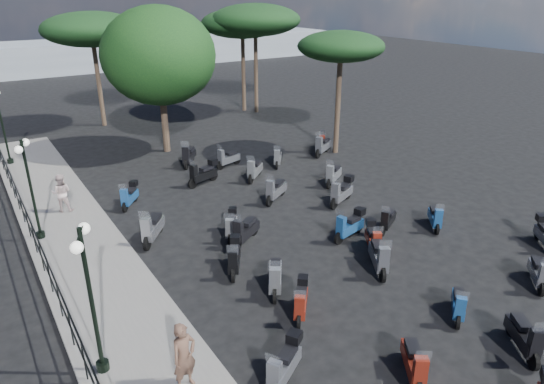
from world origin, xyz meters
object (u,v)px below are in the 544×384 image
pine_0 (242,24)px  scooter_20 (388,220)px  scooter_5 (130,196)px  scooter_12 (524,337)px  scooter_14 (379,257)px  broadleaf_tree (159,56)px  scooter_10 (203,174)px  pine_3 (341,47)px  pedestrian_far (61,193)px  scooter_29 (322,141)px  woman (184,357)px  scooter_4 (152,228)px  scooter_13 (458,305)px  lamp_post_0 (90,293)px  scooter_1 (301,301)px  scooter_23 (255,170)px  scooter_16 (276,190)px  lamp_post_1 (30,183)px  scooter_26 (435,218)px  scooter_28 (323,146)px  scooter_3 (231,226)px  scooter_15 (350,226)px  scooter_9 (245,231)px  scooter_7 (414,364)px  scooter_17 (228,159)px  pine_2 (91,29)px  pine_1 (255,20)px  scooter_22 (278,158)px  scooter_25 (539,273)px  scooter_11 (189,156)px  scooter_0 (284,366)px  scooter_21 (342,192)px  scooter_8 (234,258)px  scooter_27 (333,175)px

pine_0 → scooter_20: bearing=-104.7°
scooter_5 → scooter_12: bearing=150.4°
scooter_14 → broadleaf_tree: (-1.01, 15.43, 4.63)m
scooter_10 → pine_0: (8.90, 11.70, 5.57)m
broadleaf_tree → pine_3: size_ratio=1.19×
pedestrian_far → scooter_29: pedestrian_far is taller
woman → scooter_14: size_ratio=1.04×
scooter_4 → scooter_13: (5.48, -8.73, -0.11)m
lamp_post_0 → scooter_20: 11.23m
scooter_1 → scooter_23: 10.44m
scooter_23 → scooter_16: bearing=127.4°
lamp_post_1 → scooter_26: (12.65, -6.98, -1.80)m
scooter_13 → scooter_28: bearing=-63.2°
scooter_3 → scooter_15: (3.55, -2.39, 0.03)m
scooter_9 → scooter_7: bearing=148.6°
scooter_17 → pine_2: bearing=-1.3°
lamp_post_1 → scooter_15: bearing=-10.2°
scooter_13 → broadleaf_tree: size_ratio=0.16×
scooter_29 → pine_2: size_ratio=0.18×
scooter_5 → pine_3: bearing=-136.4°
scooter_26 → pine_1: bearing=-61.8°
lamp_post_1 → woman: bearing=-59.1°
scooter_22 → woman: bearing=86.0°
scooter_13 → scooter_29: (6.25, 13.83, 0.07)m
scooter_16 → scooter_25: scooter_16 is taller
scooter_20 → pine_2: (-4.74, 20.97, 5.62)m
scooter_26 → lamp_post_0: bearing=43.5°
lamp_post_0 → pedestrian_far: lamp_post_0 is taller
lamp_post_1 → scooter_11: (7.77, 4.54, -1.72)m
scooter_10 → pine_2: bearing=-12.6°
broadleaf_tree → pine_0: (8.46, 6.09, 0.96)m
scooter_7 → pine_2: size_ratio=0.20×
woman → scooter_29: size_ratio=1.28×
scooter_15 → broadleaf_tree: 14.14m
scooter_5 → scooter_12: scooter_12 is taller
broadleaf_tree → pine_0: size_ratio=1.08×
scooter_0 → broadleaf_tree: size_ratio=0.19×
scooter_21 → lamp_post_0: bearing=89.0°
lamp_post_0 → scooter_11: bearing=80.6°
scooter_8 → pine_0: bearing=-87.9°
scooter_17 → pine_1: 13.20m
scooter_27 → pine_0: 16.46m
scooter_21 → scooter_29: bearing=-55.1°
scooter_7 → lamp_post_1: bearing=-27.1°
scooter_12 → pine_3: size_ratio=0.23×
woman → scooter_25: (10.67, -1.92, -0.54)m
scooter_12 → scooter_22: (2.49, 14.74, -0.04)m
scooter_14 → scooter_15: scooter_14 is taller
scooter_3 → broadleaf_tree: broadleaf_tree is taller
lamp_post_0 → pine_1: size_ratio=0.50×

